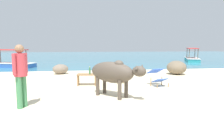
% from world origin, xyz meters
% --- Properties ---
extents(sand_beach, '(18.00, 14.00, 0.04)m').
position_xyz_m(sand_beach, '(0.00, 0.00, 0.02)').
color(sand_beach, beige).
rests_on(sand_beach, ground).
extents(water_surface, '(60.00, 36.00, 0.03)m').
position_xyz_m(water_surface, '(0.00, 22.00, 0.00)').
color(water_surface, teal).
rests_on(water_surface, ground).
extents(cow, '(1.68, 1.78, 1.15)m').
position_xyz_m(cow, '(-0.48, 0.39, 0.80)').
color(cow, '#4C4238').
rests_on(cow, sand_beach).
extents(low_bench_table, '(0.80, 0.51, 0.45)m').
position_xyz_m(low_bench_table, '(-1.26, 2.32, 0.42)').
color(low_bench_table, olive).
rests_on(low_bench_table, sand_beach).
extents(bottle, '(0.07, 0.07, 0.30)m').
position_xyz_m(bottle, '(-1.14, 2.32, 0.61)').
color(bottle, '#2D6B38').
rests_on(bottle, low_bench_table).
extents(deck_chair_near, '(0.73, 0.88, 0.68)m').
position_xyz_m(deck_chair_near, '(1.48, 1.84, 0.42)').
color(deck_chair_near, olive).
rests_on(deck_chair_near, sand_beach).
extents(deck_chair_far, '(0.89, 0.93, 0.68)m').
position_xyz_m(deck_chair_far, '(0.06, 2.66, 0.42)').
color(deck_chair_far, olive).
rests_on(deck_chair_far, sand_beach).
extents(person_standing, '(0.32, 0.48, 1.62)m').
position_xyz_m(person_standing, '(-2.96, -0.40, 0.99)').
color(person_standing, '#428956').
rests_on(person_standing, sand_beach).
extents(shore_rock_large, '(1.32, 1.37, 0.74)m').
position_xyz_m(shore_rock_large, '(3.61, 4.70, 0.41)').
color(shore_rock_large, '#756651').
rests_on(shore_rock_large, sand_beach).
extents(shore_rock_medium, '(1.06, 0.97, 0.54)m').
position_xyz_m(shore_rock_medium, '(-2.65, 5.71, 0.31)').
color(shore_rock_medium, gray).
rests_on(shore_rock_medium, sand_beach).
extents(boat_teal, '(2.47, 3.83, 1.29)m').
position_xyz_m(boat_teal, '(9.28, 13.34, 0.29)').
color(boat_teal, teal).
rests_on(boat_teal, water_surface).
extents(boat_blue, '(3.85, 2.28, 1.29)m').
position_xyz_m(boat_blue, '(-6.70, 9.94, 0.29)').
color(boat_blue, '#3866B7').
rests_on(boat_blue, water_surface).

